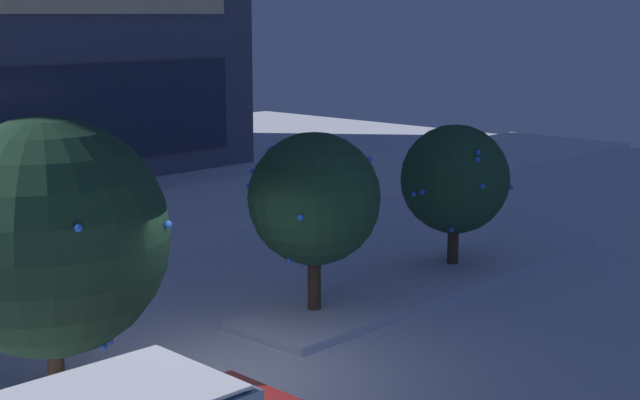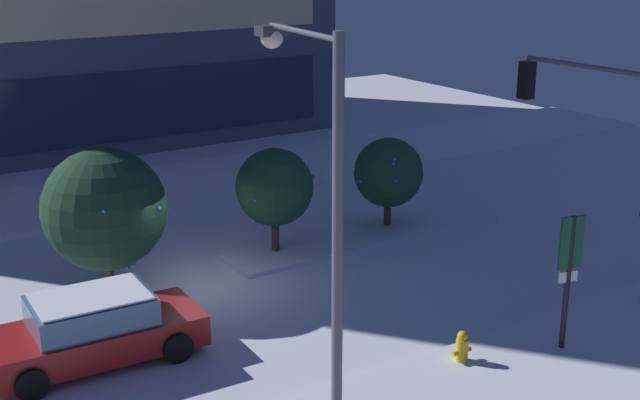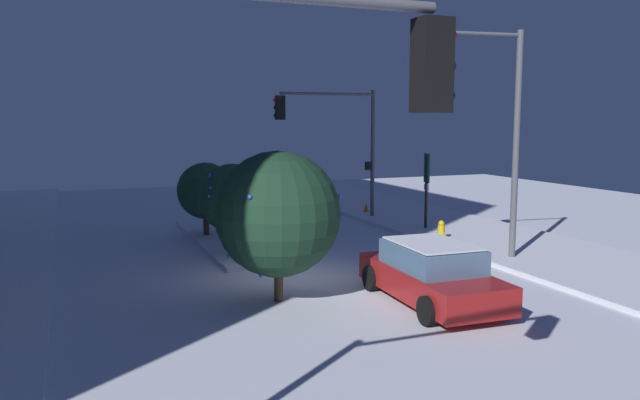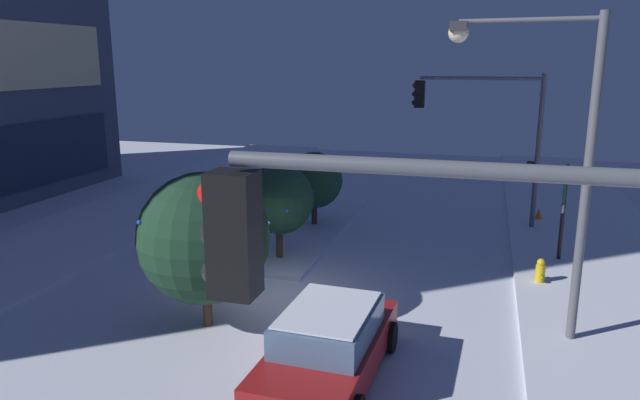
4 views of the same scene
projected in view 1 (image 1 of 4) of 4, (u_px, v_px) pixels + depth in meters
The scene contains 5 objects.
ground at pixel (210, 381), 13.02m from camera, with size 52.00×52.00×0.00m, color silver.
median_strip at pixel (435, 280), 17.69m from camera, with size 9.00×1.80×0.14m, color silver.
decorated_tree_median at pixel (455, 179), 18.31m from camera, with size 2.16×2.11×2.86m.
decorated_tree_left_of_median at pixel (49, 237), 11.99m from camera, with size 3.08×3.08×3.71m.
decorated_tree_right_of_median at pixel (314, 199), 15.38m from camera, with size 2.17×2.17×3.08m.
Camera 1 is at (-7.96, -9.49, 4.94)m, focal length 53.37 mm.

